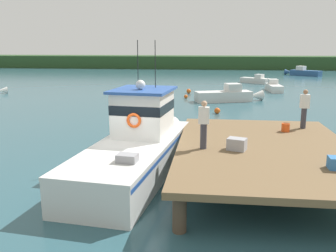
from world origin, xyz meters
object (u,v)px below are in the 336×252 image
(crate_single_by_cleat, at_px, (237,144))
(deckhand_further_back, at_px, (304,108))
(mooring_buoy_channel_marker, at_px, (189,91))
(mooring_buoy_outer, at_px, (217,111))
(mooring_buoy_inshore, at_px, (186,97))
(moored_boat_far_right, at_px, (228,95))
(moored_boat_far_left, at_px, (303,72))
(moored_boat_off_the_point, at_px, (257,80))
(bait_bucket, at_px, (286,128))
(deckhand_by_the_boat, at_px, (204,124))
(main_fishing_boat, at_px, (139,144))
(moored_boat_near_channel, at_px, (273,87))

(crate_single_by_cleat, bearing_deg, deckhand_further_back, 50.80)
(mooring_buoy_channel_marker, relative_size, mooring_buoy_outer, 1.07)
(mooring_buoy_inshore, bearing_deg, deckhand_further_back, -69.76)
(moored_boat_far_right, xyz_separation_m, mooring_buoy_inshore, (-3.61, 1.28, -0.34))
(deckhand_further_back, xyz_separation_m, moored_boat_far_right, (-2.47, 15.20, -1.55))
(deckhand_further_back, distance_m, moored_boat_far_left, 44.00)
(mooring_buoy_inshore, height_order, mooring_buoy_channel_marker, mooring_buoy_channel_marker)
(mooring_buoy_inshore, relative_size, mooring_buoy_channel_marker, 0.76)
(crate_single_by_cleat, relative_size, moored_boat_off_the_point, 0.15)
(moored_boat_off_the_point, bearing_deg, mooring_buoy_channel_marker, -126.36)
(bait_bucket, relative_size, deckhand_by_the_boat, 0.21)
(bait_bucket, relative_size, moored_boat_far_right, 0.06)
(main_fishing_boat, bearing_deg, crate_single_by_cleat, -16.70)
(deckhand_further_back, relative_size, moored_boat_far_left, 0.32)
(mooring_buoy_channel_marker, bearing_deg, moored_boat_far_left, 55.10)
(mooring_buoy_channel_marker, bearing_deg, mooring_buoy_outer, -76.01)
(crate_single_by_cleat, height_order, mooring_buoy_channel_marker, crate_single_by_cleat)
(deckhand_by_the_boat, bearing_deg, deckhand_further_back, 41.41)
(deckhand_by_the_boat, relative_size, moored_boat_far_left, 0.32)
(moored_boat_far_left, relative_size, moored_boat_far_right, 0.87)
(crate_single_by_cleat, xyz_separation_m, deckhand_further_back, (2.96, 3.63, 0.66))
(moored_boat_near_channel, height_order, mooring_buoy_inshore, moored_boat_near_channel)
(bait_bucket, bearing_deg, mooring_buoy_channel_marker, 104.12)
(main_fishing_boat, height_order, moored_boat_far_left, main_fishing_boat)
(mooring_buoy_inshore, bearing_deg, deckhand_by_the_boat, -84.30)
(moored_boat_far_left, bearing_deg, moored_boat_far_right, -114.14)
(main_fishing_boat, xyz_separation_m, moored_boat_off_the_point, (8.11, 32.93, -0.62))
(crate_single_by_cleat, bearing_deg, moored_boat_off_the_point, 82.33)
(mooring_buoy_outer, bearing_deg, bait_bucket, -75.75)
(main_fishing_boat, bearing_deg, moored_boat_near_channel, 70.83)
(bait_bucket, height_order, moored_boat_far_left, bait_bucket)
(mooring_buoy_inshore, bearing_deg, moored_boat_near_channel, 37.73)
(bait_bucket, relative_size, deckhand_further_back, 0.21)
(crate_single_by_cleat, distance_m, mooring_buoy_inshore, 20.40)
(moored_boat_off_the_point, height_order, mooring_buoy_inshore, moored_boat_off_the_point)
(moored_boat_far_left, relative_size, moored_boat_near_channel, 1.10)
(bait_bucket, bearing_deg, deckhand_by_the_boat, -138.32)
(main_fishing_boat, height_order, moored_boat_near_channel, main_fishing_boat)
(moored_boat_far_right, height_order, mooring_buoy_outer, moored_boat_far_right)
(bait_bucket, bearing_deg, crate_single_by_cleat, -126.00)
(moored_boat_near_channel, xyz_separation_m, mooring_buoy_outer, (-5.84, -13.63, -0.20))
(moored_boat_far_right, bearing_deg, moored_boat_off_the_point, 74.92)
(deckhand_further_back, distance_m, moored_boat_far_right, 15.48)
(main_fishing_boat, height_order, mooring_buoy_outer, main_fishing_boat)
(bait_bucket, xyz_separation_m, deckhand_by_the_boat, (-3.23, -2.87, 0.69))
(crate_single_by_cleat, xyz_separation_m, mooring_buoy_outer, (-0.46, 13.07, -1.20))
(main_fishing_boat, height_order, mooring_buoy_channel_marker, main_fishing_boat)
(crate_single_by_cleat, bearing_deg, moored_boat_far_right, 88.50)
(crate_single_by_cleat, bearing_deg, main_fishing_boat, 163.30)
(crate_single_by_cleat, distance_m, mooring_buoy_outer, 13.13)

